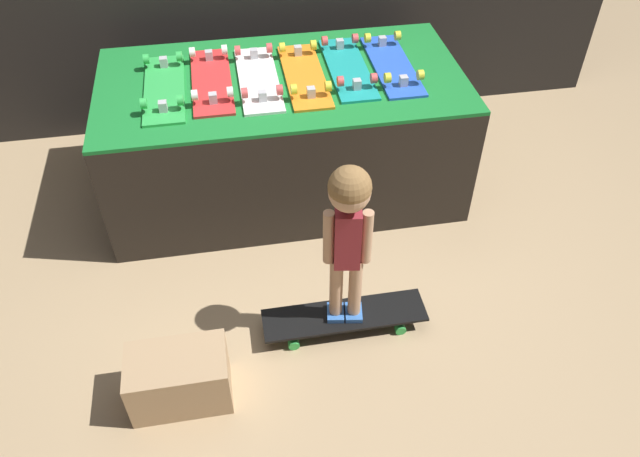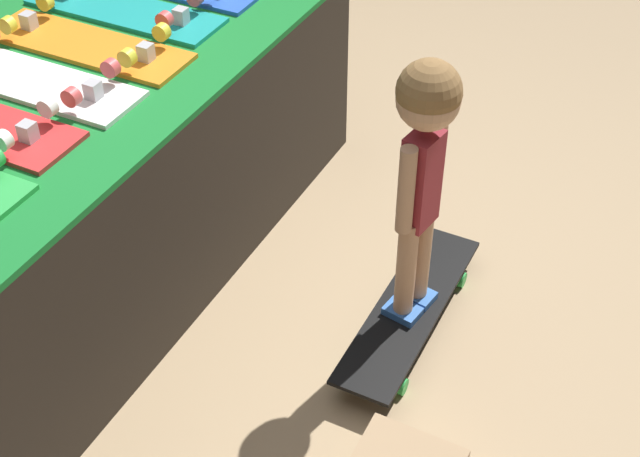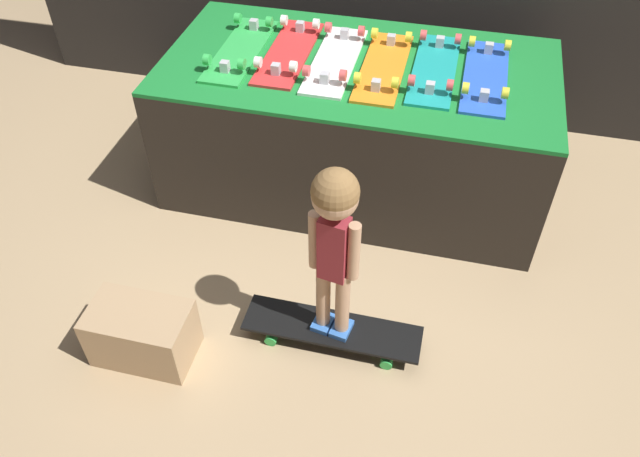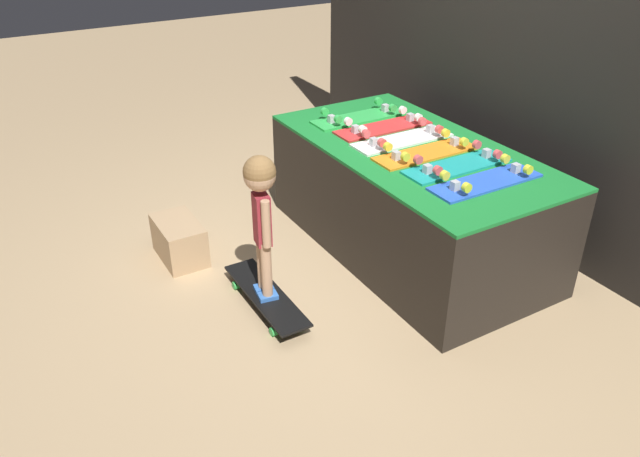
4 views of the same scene
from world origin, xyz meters
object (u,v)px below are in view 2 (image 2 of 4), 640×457
Objects in this scene: skateboard_white_on_rack at (32,79)px; skateboard_orange_on_rack at (87,43)px; child at (424,147)px; skateboard_teal_on_rack at (124,8)px; skateboard_on_floor at (409,310)px.

skateboard_orange_on_rack is at bearing -1.61° from skateboard_white_on_rack.
skateboard_orange_on_rack is 1.11m from child.
skateboard_teal_on_rack is 0.79× the size of child.
skateboard_white_on_rack is 0.79× the size of child.
skateboard_white_on_rack is 1.00× the size of skateboard_orange_on_rack.
skateboard_on_floor is (0.01, -1.11, -0.66)m from skateboard_orange_on_rack.
skateboard_on_floor is 0.62m from child.
skateboard_on_floor is (0.25, -1.12, -0.66)m from skateboard_white_on_rack.
skateboard_teal_on_rack is 1.35m from skateboard_on_floor.
child reaches higher than skateboard_teal_on_rack.
child is at bearing -89.64° from skateboard_orange_on_rack.
child is at bearing -101.61° from skateboard_teal_on_rack.
child is at bearing 90.00° from skateboard_on_floor.
skateboard_teal_on_rack is 1.17m from child.
skateboard_orange_on_rack is 1.00× the size of skateboard_teal_on_rack.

